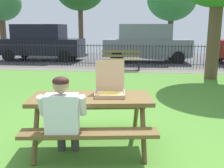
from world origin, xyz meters
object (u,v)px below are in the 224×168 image
(picnic_table_foreground, at_px, (91,108))
(parked_car_far_left, at_px, (41,42))
(parked_car_left, at_px, (146,43))
(adult_at_table, at_px, (63,115))
(park_bench_center, at_px, (121,60))
(far_tree_left, at_px, (0,3))
(pizza_box_open, at_px, (110,88))

(picnic_table_foreground, relative_size, parked_car_far_left, 0.45)
(parked_car_left, bearing_deg, adult_at_table, -96.55)
(parked_car_far_left, xyz_separation_m, parked_car_left, (5.63, -0.00, 0.00))
(park_bench_center, bearing_deg, adult_at_table, -91.02)
(adult_at_table, relative_size, far_tree_left, 0.24)
(picnic_table_foreground, distance_m, park_bench_center, 7.17)
(pizza_box_open, relative_size, adult_at_table, 0.44)
(park_bench_center, height_order, far_tree_left, far_tree_left)
(picnic_table_foreground, bearing_deg, pizza_box_open, 34.25)
(picnic_table_foreground, bearing_deg, parked_car_far_left, 115.27)
(adult_at_table, height_order, far_tree_left, far_tree_left)
(picnic_table_foreground, relative_size, park_bench_center, 1.23)
(adult_at_table, relative_size, park_bench_center, 0.74)
(picnic_table_foreground, height_order, pizza_box_open, pizza_box_open)
(park_bench_center, xyz_separation_m, parked_car_far_left, (-4.57, 2.77, 0.59))
(parked_car_left, bearing_deg, far_tree_left, 153.00)
(parked_car_left, height_order, far_tree_left, far_tree_left)
(pizza_box_open, bearing_deg, parked_car_far_left, 116.92)
(pizza_box_open, height_order, parked_car_far_left, parked_car_far_left)
(park_bench_center, bearing_deg, picnic_table_foreground, -89.01)
(adult_at_table, distance_m, park_bench_center, 7.72)
(picnic_table_foreground, bearing_deg, far_tree_left, 122.72)
(far_tree_left, bearing_deg, pizza_box_open, -56.29)
(adult_at_table, bearing_deg, pizza_box_open, 53.99)
(adult_at_table, distance_m, parked_car_far_left, 11.38)
(picnic_table_foreground, xyz_separation_m, parked_car_far_left, (-4.69, 9.94, 0.41))
(picnic_table_foreground, bearing_deg, parked_car_left, 84.58)
(park_bench_center, relative_size, parked_car_far_left, 0.37)
(pizza_box_open, xyz_separation_m, adult_at_table, (-0.53, -0.72, -0.21))
(adult_at_table, bearing_deg, picnic_table_foreground, 64.27)
(picnic_table_foreground, distance_m, adult_at_table, 0.61)
(adult_at_table, distance_m, parked_car_left, 10.55)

